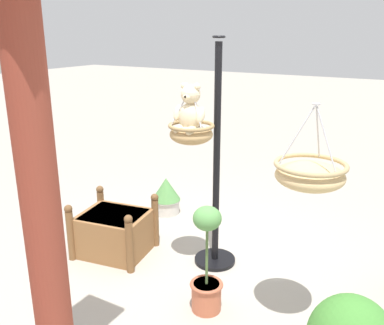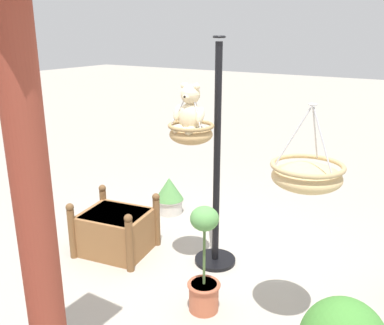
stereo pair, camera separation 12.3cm
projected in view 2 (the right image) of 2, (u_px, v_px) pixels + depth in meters
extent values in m
plane|color=#A8A093|center=(193.00, 263.00, 4.55)|extent=(40.00, 40.00, 0.00)
cylinder|color=black|center=(217.00, 160.00, 4.23)|extent=(0.07, 0.07, 2.31)
cylinder|color=black|center=(215.00, 260.00, 4.57)|extent=(0.44, 0.44, 0.04)
torus|color=black|center=(219.00, 37.00, 3.88)|extent=(0.12, 0.12, 0.02)
ellipsoid|color=tan|center=(191.00, 134.00, 4.02)|extent=(0.41, 0.41, 0.19)
torus|color=#97794E|center=(191.00, 126.00, 3.99)|extent=(0.44, 0.44, 0.04)
ellipsoid|color=silver|center=(191.00, 132.00, 4.01)|extent=(0.37, 0.37, 0.15)
cylinder|color=#B7B7BC|center=(181.00, 106.00, 3.94)|extent=(0.18, 0.11, 0.37)
cylinder|color=#B7B7BC|center=(196.00, 108.00, 3.86)|extent=(0.18, 0.11, 0.37)
cylinder|color=#B7B7BC|center=(196.00, 105.00, 4.01)|extent=(0.01, 0.20, 0.37)
torus|color=#B7B7BC|center=(191.00, 87.00, 3.88)|extent=(0.06, 0.06, 0.01)
ellipsoid|color=beige|center=(190.00, 117.00, 3.96)|extent=(0.24, 0.20, 0.28)
sphere|color=beige|center=(190.00, 94.00, 3.89)|extent=(0.20, 0.20, 0.18)
ellipsoid|color=beige|center=(186.00, 97.00, 3.84)|extent=(0.09, 0.07, 0.06)
sphere|color=black|center=(185.00, 97.00, 3.82)|extent=(0.03, 0.03, 0.03)
sphere|color=beige|center=(196.00, 87.00, 3.84)|extent=(0.07, 0.07, 0.07)
sphere|color=beige|center=(185.00, 86.00, 3.91)|extent=(0.07, 0.07, 0.07)
ellipsoid|color=beige|center=(200.00, 116.00, 3.86)|extent=(0.08, 0.14, 0.18)
ellipsoid|color=beige|center=(178.00, 113.00, 3.99)|extent=(0.08, 0.14, 0.18)
ellipsoid|color=beige|center=(191.00, 131.00, 3.88)|extent=(0.09, 0.16, 0.09)
ellipsoid|color=beige|center=(179.00, 129.00, 3.94)|extent=(0.09, 0.16, 0.09)
ellipsoid|color=tan|center=(307.00, 177.00, 3.12)|extent=(0.52, 0.52, 0.20)
torus|color=tan|center=(308.00, 166.00, 3.10)|extent=(0.55, 0.55, 0.04)
cylinder|color=#B7B7BC|center=(293.00, 136.00, 3.03)|extent=(0.22, 0.14, 0.46)
cylinder|color=#B7B7BC|center=(322.00, 139.00, 2.93)|extent=(0.22, 0.14, 0.46)
cylinder|color=#B7B7BC|center=(315.00, 132.00, 3.12)|extent=(0.01, 0.25, 0.46)
torus|color=#B7B7BC|center=(313.00, 104.00, 2.96)|extent=(0.06, 0.06, 0.01)
cylinder|color=brown|center=(35.00, 219.00, 2.48)|extent=(0.23, 0.23, 2.68)
cube|color=olive|center=(116.00, 232.00, 4.74)|extent=(0.81, 0.72, 0.47)
cube|color=#382819|center=(115.00, 216.00, 4.68)|extent=(0.71, 0.64, 0.06)
cylinder|color=brown|center=(130.00, 246.00, 4.33)|extent=(0.08, 0.08, 0.57)
cylinder|color=brown|center=(72.00, 234.00, 4.59)|extent=(0.08, 0.08, 0.57)
cylinder|color=brown|center=(157.00, 222.00, 4.87)|extent=(0.08, 0.08, 0.57)
cylinder|color=brown|center=(104.00, 213.00, 5.13)|extent=(0.08, 0.08, 0.57)
sphere|color=brown|center=(128.00, 218.00, 4.23)|extent=(0.09, 0.09, 0.09)
sphere|color=brown|center=(70.00, 207.00, 4.50)|extent=(0.09, 0.09, 0.09)
sphere|color=brown|center=(156.00, 197.00, 4.77)|extent=(0.09, 0.09, 0.09)
sphere|color=brown|center=(102.00, 188.00, 5.03)|extent=(0.09, 0.09, 0.09)
cylinder|color=beige|center=(170.00, 206.00, 5.79)|extent=(0.35, 0.35, 0.20)
torus|color=#BCB7AE|center=(169.00, 200.00, 5.76)|extent=(0.39, 0.39, 0.03)
cylinder|color=#382819|center=(169.00, 200.00, 5.76)|extent=(0.31, 0.31, 0.03)
cone|color=#56934C|center=(169.00, 188.00, 5.71)|extent=(0.39, 0.39, 0.31)
cylinder|color=#BC6042|center=(204.00, 296.00, 3.76)|extent=(0.27, 0.27, 0.27)
torus|color=#A9573B|center=(204.00, 285.00, 3.72)|extent=(0.30, 0.30, 0.03)
cylinder|color=#382819|center=(204.00, 285.00, 3.73)|extent=(0.23, 0.23, 0.03)
cylinder|color=#4C6B38|center=(204.00, 257.00, 3.64)|extent=(0.02, 0.02, 0.53)
ellipsoid|color=#56934C|center=(205.00, 219.00, 3.53)|extent=(0.25, 0.25, 0.21)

